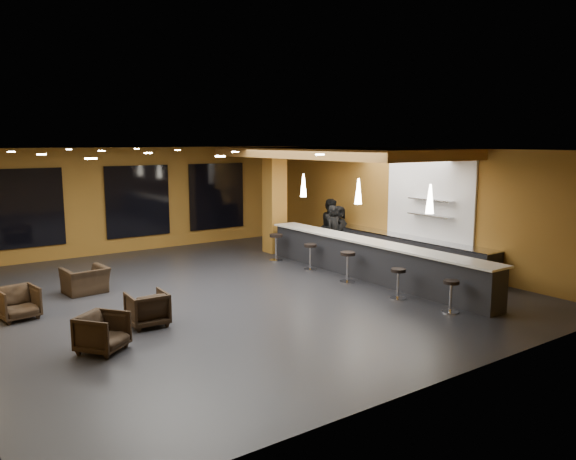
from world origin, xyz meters
TOP-DOWN VIEW (x-y plane):
  - floor at (0.00, 0.00)m, footprint 12.00×13.00m
  - ceiling at (0.00, 0.00)m, footprint 12.00×13.00m
  - wall_back at (0.00, 6.55)m, footprint 12.00×0.10m
  - wall_front at (0.00, -6.55)m, footprint 12.00×0.10m
  - wall_right at (6.05, 0.00)m, footprint 0.10×13.00m
  - wood_soffit at (4.00, 1.00)m, footprint 3.60×8.00m
  - window_left at (-3.50, 6.44)m, footprint 2.20×0.06m
  - window_center at (0.00, 6.44)m, footprint 2.20×0.06m
  - window_right at (3.00, 6.44)m, footprint 2.20×0.06m
  - tile_backsplash at (5.96, -1.00)m, footprint 0.06×3.20m
  - bar_counter at (3.65, -1.00)m, footprint 0.60×8.00m
  - bar_top at (3.65, -1.00)m, footprint 0.78×8.10m
  - prep_counter at (5.65, -0.50)m, footprint 0.70×6.00m
  - prep_top at (5.65, -0.50)m, footprint 0.72×6.00m
  - wall_shelf_lower at (5.82, -1.20)m, footprint 0.30×1.50m
  - wall_shelf_upper at (5.82, -1.20)m, footprint 0.30×1.50m
  - column at (3.65, 3.60)m, footprint 0.60×0.60m
  - pendant_0 at (3.65, -3.00)m, footprint 0.20×0.20m
  - pendant_1 at (3.65, -0.50)m, footprint 0.20×0.20m
  - pendant_2 at (3.65, 2.00)m, footprint 0.20×0.20m
  - staff_a at (4.32, 1.29)m, footprint 0.69×0.50m
  - staff_b at (5.00, 2.24)m, footprint 1.07×0.95m
  - staff_c at (5.25, 2.18)m, footprint 0.84×0.60m
  - armchair_a at (-3.93, -2.16)m, footprint 1.05×1.06m
  - armchair_b at (-2.75, -1.26)m, footprint 0.78×0.81m
  - armchair_c at (-4.81, 0.71)m, footprint 0.85×0.86m
  - armchair_d at (-3.07, 1.97)m, footprint 1.07×0.96m
  - bar_stool_0 at (2.97, -4.26)m, footprint 0.37×0.37m
  - bar_stool_1 at (2.82, -2.85)m, footprint 0.37×0.37m
  - bar_stool_2 at (2.90, -0.96)m, footprint 0.41×0.41m
  - bar_stool_3 at (2.99, 0.77)m, footprint 0.38×0.38m
  - bar_stool_4 at (2.88, 2.38)m, footprint 0.43×0.43m

SIDE VIEW (x-z plane):
  - floor at x=0.00m, z-range -0.10..0.00m
  - armchair_d at x=-3.07m, z-range 0.00..0.64m
  - armchair_a at x=-3.93m, z-range 0.00..0.69m
  - armchair_c at x=-4.81m, z-range 0.00..0.69m
  - armchair_b at x=-2.75m, z-range 0.00..0.70m
  - prep_counter at x=5.65m, z-range 0.00..0.86m
  - bar_stool_0 at x=2.97m, z-range 0.10..0.82m
  - bar_stool_1 at x=2.82m, z-range 0.10..0.84m
  - bar_stool_3 at x=2.99m, z-range 0.11..0.87m
  - bar_counter at x=3.65m, z-range 0.00..1.00m
  - bar_stool_2 at x=2.90m, z-range 0.11..0.93m
  - bar_stool_4 at x=2.88m, z-range 0.12..0.96m
  - staff_c at x=5.25m, z-range 0.00..1.60m
  - staff_a at x=4.32m, z-range 0.00..1.75m
  - prep_top at x=5.65m, z-range 0.87..0.90m
  - staff_b at x=5.00m, z-range 0.00..1.83m
  - bar_top at x=3.65m, z-range 1.00..1.05m
  - wall_shelf_lower at x=5.82m, z-range 1.59..1.61m
  - window_left at x=-3.50m, z-range 0.50..2.90m
  - window_center at x=0.00m, z-range 0.50..2.90m
  - window_right at x=3.00m, z-range 0.50..2.90m
  - wall_back at x=0.00m, z-range 0.00..3.50m
  - wall_front at x=0.00m, z-range 0.00..3.50m
  - wall_right at x=6.05m, z-range 0.00..3.50m
  - column at x=3.65m, z-range 0.00..3.50m
  - tile_backsplash at x=5.96m, z-range 0.80..3.20m
  - wall_shelf_upper at x=5.82m, z-range 2.03..2.06m
  - pendant_0 at x=3.65m, z-range 2.00..2.70m
  - pendant_1 at x=3.65m, z-range 2.00..2.70m
  - pendant_2 at x=3.65m, z-range 2.00..2.70m
  - wood_soffit at x=4.00m, z-range 3.22..3.50m
  - ceiling at x=0.00m, z-range 3.50..3.60m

